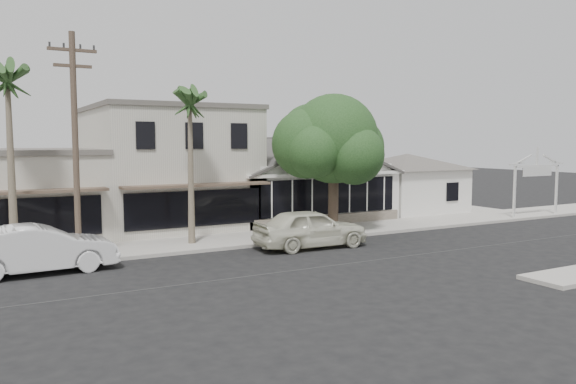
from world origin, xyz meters
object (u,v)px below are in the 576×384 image
car_1 (39,249)px  shade_tree (330,142)px  arch_sign (537,168)px  utility_pole (75,142)px  car_0 (310,228)px

car_1 → shade_tree: bearing=-81.6°
arch_sign → shade_tree: (-14.42, 1.66, 1.65)m
utility_pole → car_1: 4.31m
arch_sign → utility_pole: bearing=-179.8°
car_0 → car_1: 11.26m
car_0 → arch_sign: bearing=-82.4°
utility_pole → car_1: (-1.52, -1.03, -3.90)m
utility_pole → shade_tree: utility_pole is taller
arch_sign → car_1: size_ratio=0.76×
arch_sign → car_0: 17.89m
utility_pole → car_0: utility_pole is taller
arch_sign → car_0: size_ratio=0.78×
shade_tree → arch_sign: bearing=-6.6°
car_1 → utility_pole: bearing=-58.3°
car_0 → car_1: bearing=89.4°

